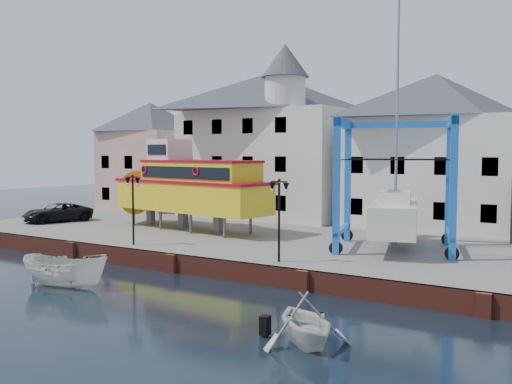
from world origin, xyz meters
The scene contains 13 objects.
ground centered at (0.00, 0.00, 0.00)m, with size 140.00×140.00×0.00m, color black.
hardstanding centered at (0.00, 11.00, 0.50)m, with size 44.00×22.00×1.00m, color #63605F.
quay_wall centered at (0.00, 0.10, 0.50)m, with size 44.00×0.47×1.00m.
building_pink centered at (-18.00, 18.00, 6.15)m, with size 8.00×7.00×10.30m.
building_white_main centered at (-4.87, 18.39, 7.34)m, with size 14.00×8.30×14.00m.
building_white_right centered at (9.00, 19.00, 6.60)m, with size 12.00×8.00×11.20m.
lamp_post_left centered at (-4.00, 1.20, 4.17)m, with size 1.12×0.32×4.20m.
lamp_post_right centered at (6.00, 1.20, 4.17)m, with size 1.12×0.32×4.20m.
tour_boat centered at (-6.07, 8.34, 4.05)m, with size 15.20×5.79×6.46m.
travel_lift centered at (9.55, 8.56, 3.38)m, with size 7.82×9.74×14.27m.
van centered at (-17.18, 6.28, 1.74)m, with size 2.44×5.30×1.47m, color black.
motorboat_a centered at (-2.16, -5.32, 0.00)m, with size 1.77×4.71×1.82m, color silver.
motorboat_c centered at (11.47, -6.55, 0.00)m, with size 3.08×3.57×1.88m, color silver.
Camera 1 is at (20.10, -23.48, 6.52)m, focal length 40.00 mm.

